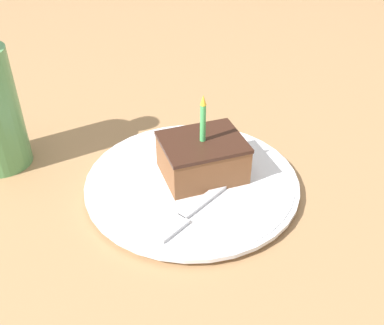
# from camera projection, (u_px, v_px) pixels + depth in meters

# --- Properties ---
(ground_plane) EXTENTS (2.40, 2.40, 0.04)m
(ground_plane) POSITION_uv_depth(u_px,v_px,m) (196.00, 184.00, 0.65)
(ground_plane) COLOR #9E754C
(ground_plane) RESTS_ON ground
(plate) EXTENTS (0.29, 0.29, 0.01)m
(plate) POSITION_uv_depth(u_px,v_px,m) (192.00, 183.00, 0.60)
(plate) COLOR silver
(plate) RESTS_ON ground_plane
(cake_slice) EXTENTS (0.09, 0.11, 0.12)m
(cake_slice) POSITION_uv_depth(u_px,v_px,m) (199.00, 158.00, 0.59)
(cake_slice) COLOR brown
(cake_slice) RESTS_ON plate
(fork) EXTENTS (0.10, 0.16, 0.00)m
(fork) POSITION_uv_depth(u_px,v_px,m) (197.00, 206.00, 0.55)
(fork) COLOR silver
(fork) RESTS_ON plate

